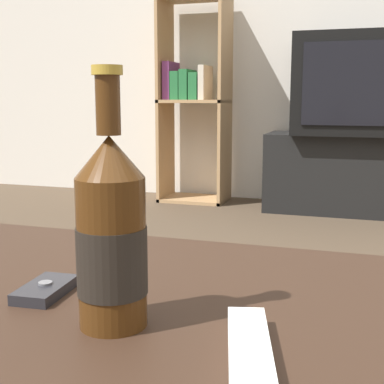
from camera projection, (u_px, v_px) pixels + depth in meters
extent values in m
cube|color=#332116|center=(62.00, 350.00, 0.58)|extent=(1.28, 0.82, 0.04)
cube|color=black|center=(356.00, 174.00, 3.11)|extent=(1.03, 0.40, 0.46)
cube|color=black|center=(361.00, 85.00, 3.02)|extent=(0.72, 0.53, 0.56)
cube|color=black|center=(360.00, 84.00, 2.76)|extent=(0.59, 0.01, 0.43)
cube|color=tan|center=(165.00, 101.00, 3.46)|extent=(0.02, 0.30, 1.28)
cube|color=tan|center=(225.00, 101.00, 3.33)|extent=(0.02, 0.30, 1.28)
cube|color=tan|center=(195.00, 199.00, 3.50)|extent=(0.42, 0.30, 0.02)
cube|color=tan|center=(195.00, 101.00, 3.39)|extent=(0.42, 0.30, 0.02)
cube|color=#7F3875|center=(171.00, 81.00, 3.42)|extent=(0.04, 0.21, 0.24)
cube|color=#236B38|center=(179.00, 86.00, 3.41)|extent=(0.05, 0.21, 0.18)
cube|color=#236B38|center=(188.00, 85.00, 3.39)|extent=(0.05, 0.21, 0.19)
cube|color=#236B38|center=(197.00, 86.00, 3.37)|extent=(0.06, 0.21, 0.17)
cube|color=beige|center=(205.00, 83.00, 3.35)|extent=(0.04, 0.21, 0.21)
cylinder|color=#47280F|center=(112.00, 253.00, 0.58)|extent=(0.08, 0.08, 0.17)
cylinder|color=black|center=(112.00, 260.00, 0.58)|extent=(0.08, 0.08, 0.07)
cone|color=#47280F|center=(109.00, 157.00, 0.56)|extent=(0.08, 0.08, 0.05)
cylinder|color=#47280F|center=(108.00, 105.00, 0.55)|extent=(0.03, 0.03, 0.06)
cylinder|color=#B79333|center=(107.00, 70.00, 0.55)|extent=(0.03, 0.03, 0.01)
cube|color=#232328|center=(46.00, 289.00, 0.69)|extent=(0.06, 0.10, 0.01)
cylinder|color=slate|center=(45.00, 283.00, 0.68)|extent=(0.02, 0.02, 0.00)
cube|color=white|center=(250.00, 351.00, 0.51)|extent=(0.08, 0.18, 0.02)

